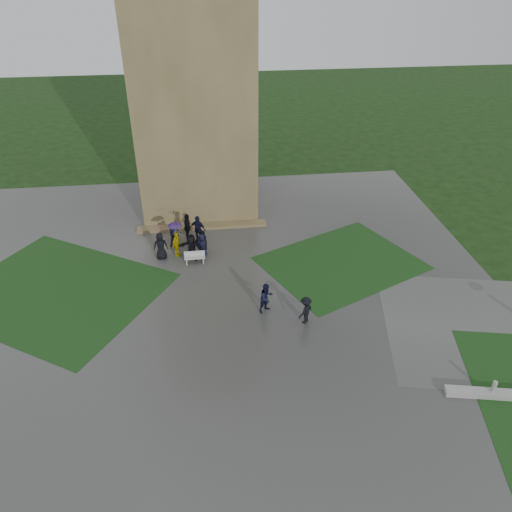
{
  "coord_description": "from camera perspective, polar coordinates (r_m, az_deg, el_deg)",
  "views": [
    {
      "loc": [
        0.13,
        -20.3,
        17.06
      ],
      "look_at": [
        3.09,
        4.6,
        1.2
      ],
      "focal_mm": 35.0,
      "sensor_mm": 36.0,
      "label": 1
    }
  ],
  "objects": [
    {
      "name": "tower_plinth",
      "position": [
        35.23,
        -6.16,
        3.4
      ],
      "size": [
        9.0,
        0.8,
        0.22
      ],
      "primitive_type": "cube",
      "color": "brown",
      "rests_on": "plaza"
    },
    {
      "name": "visitor_cluster",
      "position": [
        32.24,
        -8.33,
        2.28
      ],
      "size": [
        3.49,
        3.62,
        2.59
      ],
      "color": "black",
      "rests_on": "plaza"
    },
    {
      "name": "tower",
      "position": [
        36.21,
        -7.21,
        19.22
      ],
      "size": [
        8.0,
        8.0,
        18.0
      ],
      "primitive_type": "cube",
      "color": "brown",
      "rests_on": "ground"
    },
    {
      "name": "bench",
      "position": [
        31.28,
        -7.03,
        -0.12
      ],
      "size": [
        1.29,
        0.41,
        0.75
      ],
      "rotation": [
        0.0,
        0.0,
        0.0
      ],
      "color": "#B8B7B3",
      "rests_on": "plaza"
    },
    {
      "name": "lawn_inset_right",
      "position": [
        31.63,
        9.7,
        -0.79
      ],
      "size": [
        11.12,
        10.15,
        0.01
      ],
      "primitive_type": "cube",
      "rotation": [
        0.0,
        0.0,
        0.44
      ],
      "color": "#133412",
      "rests_on": "plaza"
    },
    {
      "name": "pedestrian_near",
      "position": [
        26.22,
        5.69,
        -6.17
      ],
      "size": [
        1.1,
        1.08,
        1.58
      ],
      "primitive_type": "imported",
      "rotation": [
        0.0,
        0.0,
        3.9
      ],
      "color": "black",
      "rests_on": "plaza"
    },
    {
      "name": "lawn_inset_left",
      "position": [
        30.9,
        -21.77,
        -3.79
      ],
      "size": [
        14.1,
        13.46,
        0.01
      ],
      "primitive_type": "cube",
      "rotation": [
        0.0,
        0.0,
        -0.56
      ],
      "color": "#133412",
      "rests_on": "plaza"
    },
    {
      "name": "pedestrian_mid",
      "position": [
        26.81,
        1.21,
        -4.79
      ],
      "size": [
        0.97,
        0.87,
        1.73
      ],
      "primitive_type": "imported",
      "rotation": [
        0.0,
        0.0,
        0.6
      ],
      "color": "black",
      "rests_on": "plaza"
    },
    {
      "name": "ground",
      "position": [
        26.51,
        -5.51,
        -7.91
      ],
      "size": [
        120.0,
        120.0,
        0.0
      ],
      "primitive_type": "plane",
      "color": "black"
    },
    {
      "name": "plaza",
      "position": [
        28.07,
        -5.66,
        -5.27
      ],
      "size": [
        34.0,
        34.0,
        0.02
      ],
      "primitive_type": "cube",
      "color": "#373735",
      "rests_on": "ground"
    }
  ]
}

